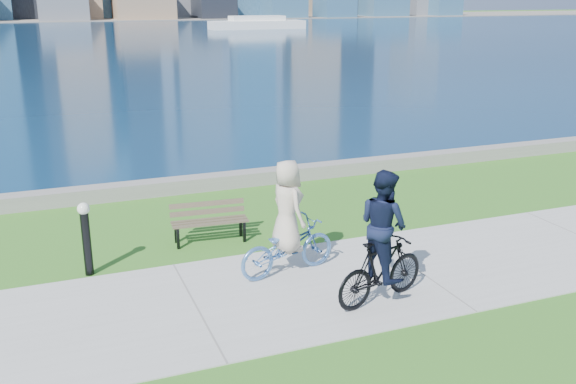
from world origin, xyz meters
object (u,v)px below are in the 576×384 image
object	(u,v)px
park_bench	(209,218)
bollard_lamp	(86,234)
cyclist_woman	(287,232)
cyclist_man	(382,248)

from	to	relation	value
park_bench	bollard_lamp	xyz separation A→B (m)	(-2.38, -0.80, 0.29)
park_bench	bollard_lamp	size ratio (longest dim) A/B	1.15
cyclist_woman	cyclist_man	bearing A→B (deg)	-158.45
park_bench	cyclist_man	size ratio (longest dim) A/B	0.71
bollard_lamp	cyclist_woman	bearing A→B (deg)	-20.75
park_bench	cyclist_woman	distance (m)	2.24
bollard_lamp	cyclist_man	bearing A→B (deg)	-33.39
bollard_lamp	cyclist_woman	world-z (taller)	cyclist_woman
cyclist_man	park_bench	bearing A→B (deg)	12.33
park_bench	cyclist_man	xyz separation A→B (m)	(1.85, -3.59, 0.46)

